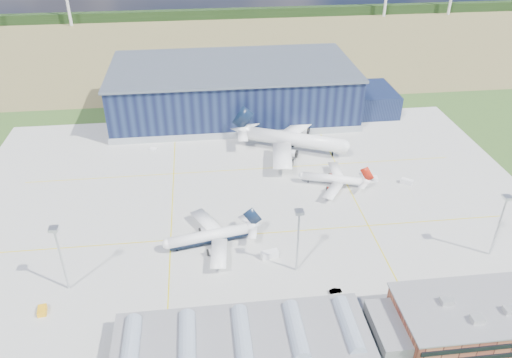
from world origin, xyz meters
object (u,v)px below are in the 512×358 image
light_mast_center (298,231)px  gse_tug_a (42,311)px  airliner_widebody (295,133)px  gse_van_b (407,182)px  light_mast_west (59,249)px  gse_van_a (270,254)px  hangar (238,92)px  ops_building (481,318)px  car_b (336,291)px  gse_tug_c (283,137)px  gse_cart_b (153,149)px  car_a (289,312)px  light_mast_east (501,216)px  airliner_red (332,175)px  airliner_navy (208,231)px  gse_cart_a (375,178)px

light_mast_center → gse_tug_a: bearing=-173.0°
airliner_widebody → gse_van_b: bearing=-15.3°
light_mast_west → gse_van_b: 133.05m
gse_van_a → hangar: bearing=-11.5°
ops_building → gse_tug_a: 122.37m
car_b → ops_building: bearing=-123.6°
gse_van_a → gse_tug_c: bearing=-23.8°
light_mast_center → gse_cart_b: light_mast_center is taller
hangar → airliner_widebody: 50.48m
gse_cart_b → gse_van_b: bearing=-89.0°
ops_building → light_mast_west: 119.33m
hangar → car_a: bearing=-89.3°
gse_van_b → car_b: gse_van_b is taller
airliner_widebody → gse_tug_c: airliner_widebody is taller
gse_van_b → car_a: gse_van_b is taller
gse_tug_c → car_b: gse_tug_c is taller
light_mast_east → car_a: light_mast_east is taller
light_mast_center → light_mast_east: (65.00, 0.00, 0.00)m
gse_tug_a → gse_van_b: gse_van_b is taller
gse_van_b → gse_tug_c: (-42.92, 46.41, -0.46)m
airliner_red → car_b: bearing=95.4°
light_mast_west → gse_van_a: size_ratio=4.11×
light_mast_west → airliner_navy: (43.08, 16.15, -9.68)m
light_mast_west → airliner_red: size_ratio=0.75×
airliner_navy → airliner_red: size_ratio=1.16×
airliner_widebody → car_a: airliner_widebody is taller
hangar → airliner_widebody: size_ratio=2.60×
light_mast_center → gse_tug_c: 93.86m
hangar → gse_tug_c: hangar is taller
gse_tug_a → car_b: gse_tug_a is taller
airliner_widebody → light_mast_center: bearing=-75.5°
light_mast_west → gse_van_b: size_ratio=4.84×
light_mast_center → car_a: bearing=-106.9°
ops_building → light_mast_west: (-115.01, 30.00, 10.64)m
gse_cart_a → airliner_widebody: bearing=142.2°
light_mast_west → light_mast_east: size_ratio=1.00×
gse_cart_a → car_a: bearing=-117.2°
light_mast_west → airliner_navy: light_mast_west is taller
car_b → airliner_red: bearing=-18.7°
airliner_navy → car_b: bearing=132.3°
light_mast_center → light_mast_east: 65.00m
airliner_red → gse_tug_a: (-99.16, -57.32, -4.16)m
airliner_widebody → gse_van_a: airliner_widebody is taller
light_mast_west → gse_cart_a: size_ratio=6.92×
light_mast_west → airliner_widebody: (84.06, 79.09, -6.34)m
car_b → light_mast_east: bearing=-84.0°
light_mast_east → car_a: size_ratio=6.50×
light_mast_west → gse_tug_a: 18.17m
light_mast_center → gse_tug_a: light_mast_center is taller
light_mast_center → airliner_navy: light_mast_center is taller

